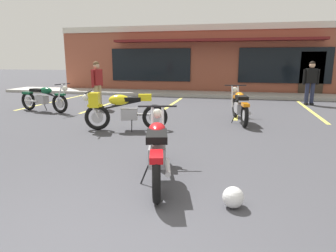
% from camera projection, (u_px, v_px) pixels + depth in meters
% --- Properties ---
extents(ground_plane, '(80.00, 80.00, 0.00)m').
position_uv_depth(ground_plane, '(174.00, 142.00, 6.55)').
color(ground_plane, '#3D3D42').
extents(sidewalk_kerb, '(22.00, 1.80, 0.14)m').
position_uv_depth(sidewalk_kerb, '(211.00, 94.00, 14.80)').
color(sidewalk_kerb, '#A8A59E').
rests_on(sidewalk_kerb, ground_plane).
extents(brick_storefront_building, '(16.90, 6.10, 3.46)m').
position_uv_depth(brick_storefront_building, '(218.00, 59.00, 17.86)').
color(brick_storefront_building, brown).
rests_on(brick_storefront_building, ground_plane).
extents(painted_stall_lines, '(12.62, 4.80, 0.01)m').
position_uv_depth(painted_stall_lines, '(203.00, 107.00, 11.39)').
color(painted_stall_lines, '#DBCC4C').
rests_on(painted_stall_lines, ground_plane).
extents(motorcycle_foreground_classic, '(0.90, 2.07, 0.98)m').
position_uv_depth(motorcycle_foreground_classic, '(157.00, 149.00, 4.42)').
color(motorcycle_foreground_classic, black).
rests_on(motorcycle_foreground_classic, ground_plane).
extents(motorcycle_black_cruiser, '(2.09, 0.79, 0.98)m').
position_uv_depth(motorcycle_black_cruiser, '(44.00, 98.00, 10.24)').
color(motorcycle_black_cruiser, black).
rests_on(motorcycle_black_cruiser, ground_plane).
extents(motorcycle_silver_naked, '(2.07, 0.91, 0.98)m').
position_uv_depth(motorcycle_silver_naked, '(121.00, 109.00, 7.56)').
color(motorcycle_silver_naked, black).
rests_on(motorcycle_silver_naked, ground_plane).
extents(motorcycle_blue_standard, '(0.79, 2.10, 0.98)m').
position_uv_depth(motorcycle_blue_standard, '(240.00, 106.00, 8.57)').
color(motorcycle_blue_standard, black).
rests_on(motorcycle_blue_standard, ground_plane).
extents(person_in_black_shirt, '(0.33, 0.61, 1.68)m').
position_uv_depth(person_in_black_shirt, '(97.00, 82.00, 10.80)').
color(person_in_black_shirt, black).
rests_on(person_in_black_shirt, ground_plane).
extents(person_in_shorts_foreground, '(0.61, 0.31, 1.68)m').
position_uv_depth(person_in_shorts_foreground, '(311.00, 80.00, 11.67)').
color(person_in_shorts_foreground, black).
rests_on(person_in_shorts_foreground, ground_plane).
extents(helmet_on_pavement, '(0.26, 0.26, 0.26)m').
position_uv_depth(helmet_on_pavement, '(233.00, 197.00, 3.63)').
color(helmet_on_pavement, silver).
rests_on(helmet_on_pavement, ground_plane).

